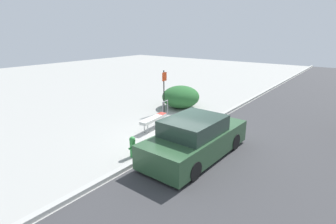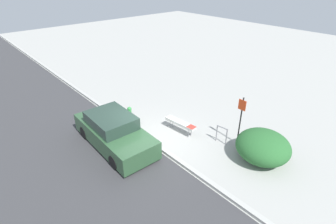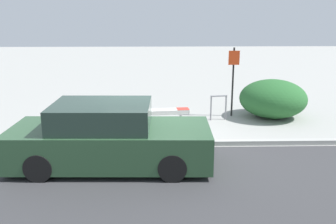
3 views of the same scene
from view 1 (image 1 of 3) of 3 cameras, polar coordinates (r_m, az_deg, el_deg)
The scene contains 9 objects.
ground_plane at distance 10.85m, azimuth 2.51°, elevation -6.00°, with size 60.00×60.00×0.00m, color #9E9E99.
road_strip at distance 9.28m, azimuth 30.40°, elevation -12.68°, with size 60.00×10.00×0.01m.
curb at distance 10.82m, azimuth 2.51°, elevation -5.68°, with size 60.00×0.20×0.13m.
bench at distance 11.83m, azimuth -3.12°, elevation -1.50°, with size 1.71×0.49×0.57m.
bike_rack at distance 13.68m, azimuth -0.60°, elevation 1.16°, with size 0.55×0.13×0.83m.
sign_post at distance 14.17m, azimuth -0.87°, elevation 5.39°, with size 0.36×0.08×2.30m.
fire_hydrant at distance 9.34m, azimuth -7.72°, elevation -7.35°, with size 0.36×0.22×0.77m.
shrub_hedge at distance 15.26m, azimuth 2.79°, elevation 3.33°, with size 2.21×2.14×1.27m.
parked_car_near at distance 9.24m, azimuth 6.01°, elevation -5.83°, with size 4.50×1.93×1.47m.
Camera 1 is at (-8.25, -5.64, 4.24)m, focal length 28.00 mm.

